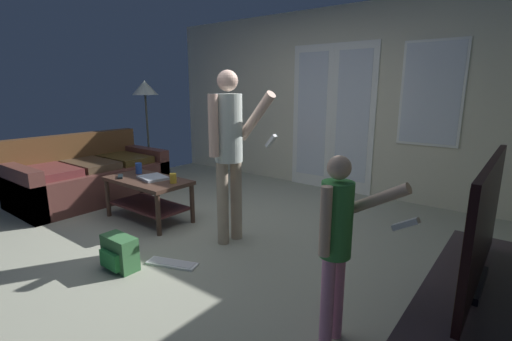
{
  "coord_description": "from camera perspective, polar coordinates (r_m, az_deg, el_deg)",
  "views": [
    {
      "loc": [
        2.51,
        -2.28,
        1.46
      ],
      "look_at": [
        0.77,
        -0.04,
        0.81
      ],
      "focal_mm": 25.44,
      "sensor_mm": 36.0,
      "label": 1
    }
  ],
  "objects": [
    {
      "name": "wall_back_with_doors",
      "position": [
        5.38,
        10.78,
        10.47
      ],
      "size": [
        5.53,
        0.09,
        2.55
      ],
      "color": "beige",
      "rests_on": "ground_plane"
    },
    {
      "name": "laptop_closed",
      "position": [
        4.16,
        -15.89,
        -1.09
      ],
      "size": [
        0.36,
        0.31,
        0.03
      ],
      "primitive_type": "cube",
      "rotation": [
        0.0,
        0.0,
        -0.22
      ],
      "color": "#ACB6C1",
      "rests_on": "coffee_table"
    },
    {
      "name": "flat_screen_tv",
      "position": [
        2.27,
        32.16,
        -7.22
      ],
      "size": [
        0.08,
        1.21,
        0.71
      ],
      "color": "black",
      "rests_on": "tv_stand"
    },
    {
      "name": "leather_couch",
      "position": [
        5.3,
        -24.73,
        -0.98
      ],
      "size": [
        0.99,
        1.82,
        0.84
      ],
      "color": "#532E2A",
      "rests_on": "ground_plane"
    },
    {
      "name": "loose_keyboard",
      "position": [
        3.23,
        -13.07,
        -14.05
      ],
      "size": [
        0.46,
        0.27,
        0.02
      ],
      "color": "white",
      "rests_on": "ground_plane"
    },
    {
      "name": "person_adult",
      "position": [
        3.34,
        -4.2,
        4.4
      ],
      "size": [
        0.57,
        0.44,
        1.61
      ],
      "color": "tan",
      "rests_on": "ground_plane"
    },
    {
      "name": "floor_lamp",
      "position": [
        6.11,
        -17.05,
        11.63
      ],
      "size": [
        0.4,
        0.4,
        1.56
      ],
      "color": "#333031",
      "rests_on": "ground_plane"
    },
    {
      "name": "ground_plane",
      "position": [
        3.69,
        -9.26,
        -10.64
      ],
      "size": [
        5.53,
        5.06,
        0.02
      ],
      "primitive_type": "cube",
      "color": "gray"
    },
    {
      "name": "cup_by_laptop",
      "position": [
        4.44,
        -17.96,
        0.32
      ],
      "size": [
        0.07,
        0.07,
        0.13
      ],
      "primitive_type": "cylinder",
      "color": "#274AA0",
      "rests_on": "coffee_table"
    },
    {
      "name": "cup_near_edge",
      "position": [
        3.92,
        -12.9,
        -1.19
      ],
      "size": [
        0.07,
        0.07,
        0.1
      ],
      "primitive_type": "cylinder",
      "color": "gold",
      "rests_on": "coffee_table"
    },
    {
      "name": "backpack",
      "position": [
        3.24,
        -20.72,
        -12.03
      ],
      "size": [
        0.32,
        0.19,
        0.28
      ],
      "color": "#34663A",
      "rests_on": "ground_plane"
    },
    {
      "name": "dvd_remote_slim",
      "position": [
        4.34,
        -20.55,
        -0.89
      ],
      "size": [
        0.17,
        0.14,
        0.02
      ],
      "primitive_type": "cube",
      "rotation": [
        0.0,
        0.0,
        -0.6
      ],
      "color": "black",
      "rests_on": "coffee_table"
    },
    {
      "name": "coffee_table",
      "position": [
        4.21,
        -16.6,
        -2.96
      ],
      "size": [
        0.99,
        0.52,
        0.47
      ],
      "color": "#463025",
      "rests_on": "ground_plane"
    },
    {
      "name": "tv_stand",
      "position": [
        2.49,
        30.57,
        -19.41
      ],
      "size": [
        0.47,
        1.67,
        0.4
      ],
      "color": "#2B2125",
      "rests_on": "ground_plane"
    },
    {
      "name": "person_child",
      "position": [
        2.07,
        12.71,
        -9.88
      ],
      "size": [
        0.49,
        0.3,
        1.11
      ],
      "color": "pink",
      "rests_on": "ground_plane"
    }
  ]
}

